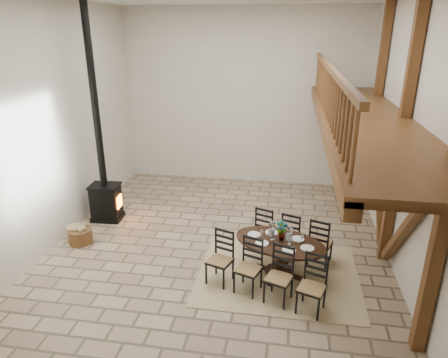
% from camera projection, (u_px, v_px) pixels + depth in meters
% --- Properties ---
extents(ground, '(8.00, 8.00, 0.00)m').
position_uv_depth(ground, '(220.00, 244.00, 8.71)').
color(ground, tan).
rests_on(ground, ground).
extents(room_shell, '(7.02, 8.02, 5.01)m').
position_uv_depth(room_shell, '(282.00, 108.00, 7.45)').
color(room_shell, beige).
rests_on(room_shell, ground).
extents(rug, '(3.00, 2.50, 0.02)m').
position_uv_depth(rug, '(278.00, 273.00, 7.63)').
color(rug, tan).
rests_on(rug, ground).
extents(dining_table, '(2.37, 2.42, 1.11)m').
position_uv_depth(dining_table, '(277.00, 259.00, 7.44)').
color(dining_table, black).
rests_on(dining_table, ground).
extents(wood_stove, '(0.73, 0.58, 5.00)m').
position_uv_depth(wood_stove, '(103.00, 177.00, 9.44)').
color(wood_stove, black).
rests_on(wood_stove, ground).
extents(log_basket, '(0.49, 0.49, 0.41)m').
position_uv_depth(log_basket, '(81.00, 235.00, 8.69)').
color(log_basket, brown).
rests_on(log_basket, ground).
extents(log_stack, '(0.37, 0.38, 0.38)m').
position_uv_depth(log_stack, '(75.00, 234.00, 8.74)').
color(log_stack, '#9D8B58').
rests_on(log_stack, ground).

